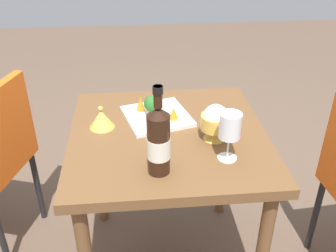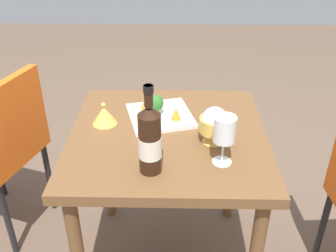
{
  "view_description": "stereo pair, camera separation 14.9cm",
  "coord_description": "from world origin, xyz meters",
  "px_view_note": "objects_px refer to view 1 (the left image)",
  "views": [
    {
      "loc": [
        0.12,
        1.28,
        1.52
      ],
      "look_at": [
        0.0,
        0.0,
        0.76
      ],
      "focal_mm": 41.55,
      "sensor_mm": 36.0,
      "label": 1
    },
    {
      "loc": [
        -0.03,
        1.28,
        1.52
      ],
      "look_at": [
        0.0,
        0.0,
        0.76
      ],
      "focal_mm": 41.55,
      "sensor_mm": 36.0,
      "label": 2
    }
  ],
  "objects_px": {
    "wine_glass": "(230,127)",
    "carrot_garnish_right": "(141,104)",
    "rice_bowl_lid": "(101,119)",
    "broccoli_floret": "(152,104)",
    "wine_bottle": "(159,140)",
    "serving_plate": "(157,116)",
    "carrot_garnish_left": "(174,113)",
    "rice_bowl": "(215,122)"
  },
  "relations": [
    {
      "from": "wine_glass",
      "to": "carrot_garnish_right",
      "type": "relative_size",
      "value": 2.92
    },
    {
      "from": "rice_bowl_lid",
      "to": "wine_glass",
      "type": "bearing_deg",
      "value": 149.91
    },
    {
      "from": "broccoli_floret",
      "to": "carrot_garnish_right",
      "type": "height_order",
      "value": "broccoli_floret"
    },
    {
      "from": "wine_bottle",
      "to": "wine_glass",
      "type": "relative_size",
      "value": 1.74
    },
    {
      "from": "broccoli_floret",
      "to": "rice_bowl_lid",
      "type": "bearing_deg",
      "value": 13.96
    },
    {
      "from": "carrot_garnish_right",
      "to": "serving_plate",
      "type": "bearing_deg",
      "value": 145.3
    },
    {
      "from": "wine_glass",
      "to": "broccoli_floret",
      "type": "distance_m",
      "value": 0.4
    },
    {
      "from": "carrot_garnish_right",
      "to": "carrot_garnish_left",
      "type": "bearing_deg",
      "value": 146.82
    },
    {
      "from": "carrot_garnish_left",
      "to": "wine_glass",
      "type": "bearing_deg",
      "value": 120.53
    },
    {
      "from": "wine_bottle",
      "to": "broccoli_floret",
      "type": "distance_m",
      "value": 0.36
    },
    {
      "from": "rice_bowl_lid",
      "to": "carrot_garnish_right",
      "type": "height_order",
      "value": "rice_bowl_lid"
    },
    {
      "from": "rice_bowl_lid",
      "to": "carrot_garnish_right",
      "type": "distance_m",
      "value": 0.18
    },
    {
      "from": "carrot_garnish_left",
      "to": "carrot_garnish_right",
      "type": "relative_size",
      "value": 0.83
    },
    {
      "from": "rice_bowl_lid",
      "to": "broccoli_floret",
      "type": "relative_size",
      "value": 1.17
    },
    {
      "from": "serving_plate",
      "to": "carrot_garnish_right",
      "type": "distance_m",
      "value": 0.09
    },
    {
      "from": "rice_bowl",
      "to": "rice_bowl_lid",
      "type": "relative_size",
      "value": 1.42
    },
    {
      "from": "wine_glass",
      "to": "broccoli_floret",
      "type": "height_order",
      "value": "wine_glass"
    },
    {
      "from": "serving_plate",
      "to": "carrot_garnish_right",
      "type": "bearing_deg",
      "value": -34.7
    },
    {
      "from": "wine_bottle",
      "to": "rice_bowl_lid",
      "type": "bearing_deg",
      "value": -56.63
    },
    {
      "from": "rice_bowl",
      "to": "wine_bottle",
      "type": "bearing_deg",
      "value": 39.1
    },
    {
      "from": "rice_bowl_lid",
      "to": "rice_bowl",
      "type": "bearing_deg",
      "value": 163.47
    },
    {
      "from": "serving_plate",
      "to": "broccoli_floret",
      "type": "xyz_separation_m",
      "value": [
        0.02,
        0.0,
        0.06
      ]
    },
    {
      "from": "wine_glass",
      "to": "broccoli_floret",
      "type": "bearing_deg",
      "value": -51.76
    },
    {
      "from": "serving_plate",
      "to": "rice_bowl_lid",
      "type": "bearing_deg",
      "value": 13.06
    },
    {
      "from": "rice_bowl",
      "to": "serving_plate",
      "type": "xyz_separation_m",
      "value": [
        0.21,
        -0.18,
        -0.07
      ]
    },
    {
      "from": "rice_bowl",
      "to": "carrot_garnish_left",
      "type": "xyz_separation_m",
      "value": [
        0.14,
        -0.14,
        -0.03
      ]
    },
    {
      "from": "wine_bottle",
      "to": "wine_glass",
      "type": "distance_m",
      "value": 0.25
    },
    {
      "from": "rice_bowl_lid",
      "to": "broccoli_floret",
      "type": "bearing_deg",
      "value": -166.04
    },
    {
      "from": "rice_bowl",
      "to": "broccoli_floret",
      "type": "bearing_deg",
      "value": -38.3
    },
    {
      "from": "rice_bowl",
      "to": "broccoli_floret",
      "type": "xyz_separation_m",
      "value": [
        0.22,
        -0.18,
        -0.01
      ]
    },
    {
      "from": "wine_bottle",
      "to": "carrot_garnish_left",
      "type": "relative_size",
      "value": 6.14
    },
    {
      "from": "broccoli_floret",
      "to": "carrot_garnish_left",
      "type": "bearing_deg",
      "value": 155.22
    },
    {
      "from": "broccoli_floret",
      "to": "carrot_garnish_right",
      "type": "distance_m",
      "value": 0.07
    },
    {
      "from": "wine_bottle",
      "to": "rice_bowl",
      "type": "xyz_separation_m",
      "value": [
        -0.22,
        -0.18,
        -0.05
      ]
    },
    {
      "from": "wine_bottle",
      "to": "rice_bowl",
      "type": "bearing_deg",
      "value": -140.9
    },
    {
      "from": "wine_glass",
      "to": "carrot_garnish_right",
      "type": "height_order",
      "value": "wine_glass"
    },
    {
      "from": "wine_bottle",
      "to": "serving_plate",
      "type": "relative_size",
      "value": 1.02
    },
    {
      "from": "broccoli_floret",
      "to": "rice_bowl",
      "type": "bearing_deg",
      "value": 141.7
    },
    {
      "from": "rice_bowl_lid",
      "to": "carrot_garnish_right",
      "type": "xyz_separation_m",
      "value": [
        -0.16,
        -0.1,
        0.01
      ]
    },
    {
      "from": "broccoli_floret",
      "to": "carrot_garnish_right",
      "type": "relative_size",
      "value": 1.4
    },
    {
      "from": "wine_bottle",
      "to": "rice_bowl_lid",
      "type": "relative_size",
      "value": 3.12
    },
    {
      "from": "rice_bowl_lid",
      "to": "carrot_garnish_left",
      "type": "xyz_separation_m",
      "value": [
        -0.29,
        -0.01,
        0.0
      ]
    }
  ]
}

